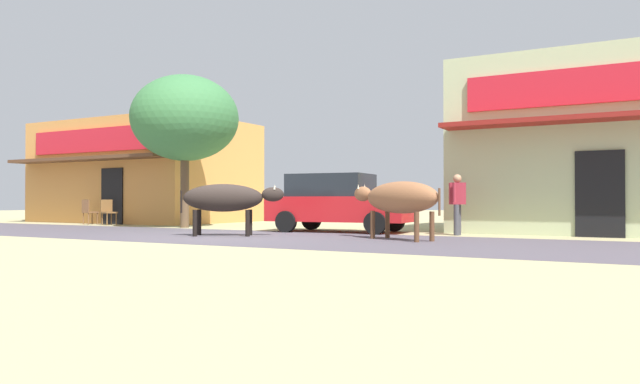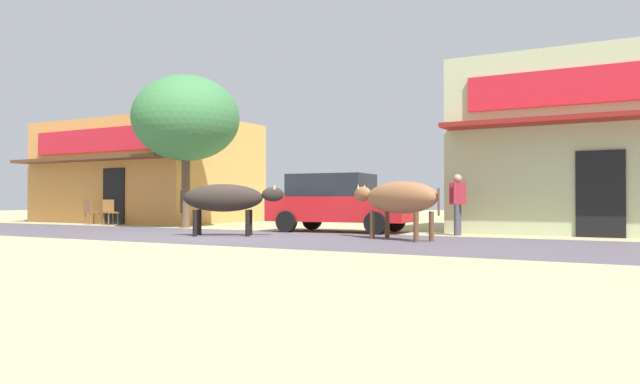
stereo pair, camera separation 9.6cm
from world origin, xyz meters
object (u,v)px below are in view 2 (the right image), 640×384
cow_far_dark (399,198)px  cafe_chair_near_tree (90,211)px  parked_hatchback_car (338,202)px  cow_near_brown (226,198)px  pedestrian_by_shop (458,200)px  cafe_chair_by_doorway (110,211)px  roadside_tree (186,119)px

cow_far_dark → cafe_chair_near_tree: bearing=169.0°
parked_hatchback_car → cow_near_brown: size_ratio=1.68×
cow_far_dark → cafe_chair_near_tree: cow_far_dark is taller
pedestrian_by_shop → cafe_chair_by_doorway: size_ratio=1.70×
pedestrian_by_shop → cafe_chair_near_tree: bearing=179.3°
cow_near_brown → cafe_chair_by_doorway: size_ratio=2.69×
cow_near_brown → pedestrian_by_shop: 5.90m
cafe_chair_by_doorway → parked_hatchback_car: bearing=-1.0°
roadside_tree → pedestrian_by_shop: 9.42m
parked_hatchback_car → pedestrian_by_shop: parked_hatchback_car is taller
cow_near_brown → pedestrian_by_shop: size_ratio=1.58×
roadside_tree → cafe_chair_by_doorway: bearing=176.3°
cow_near_brown → pedestrian_by_shop: pedestrian_by_shop is taller
pedestrian_by_shop → cafe_chair_near_tree: size_ratio=1.70×
roadside_tree → cow_near_brown: roadside_tree is taller
parked_hatchback_car → cow_near_brown: bearing=-116.9°
parked_hatchback_car → pedestrian_by_shop: bearing=0.1°
roadside_tree → cow_far_dark: size_ratio=1.86×
cow_near_brown → cow_far_dark: 4.43m
parked_hatchback_car → cafe_chair_by_doorway: size_ratio=4.52×
roadside_tree → cow_far_dark: 9.09m
cow_far_dark → cafe_chair_by_doorway: cow_far_dark is taller
cow_near_brown → pedestrian_by_shop: (5.02, 3.11, -0.03)m
cow_far_dark → cafe_chair_near_tree: size_ratio=2.92×
cow_near_brown → cafe_chair_near_tree: bearing=159.8°
cow_near_brown → cafe_chair_near_tree: (-8.91, 3.28, -0.43)m
roadside_tree → cafe_chair_by_doorway: (-3.83, 0.25, -3.06)m
roadside_tree → parked_hatchback_car: size_ratio=1.20×
parked_hatchback_car → cafe_chair_near_tree: 10.49m
cow_far_dark → pedestrian_by_shop: bearing=75.1°
parked_hatchback_car → cafe_chair_by_doorway: parked_hatchback_car is taller
roadside_tree → pedestrian_by_shop: roadside_tree is taller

